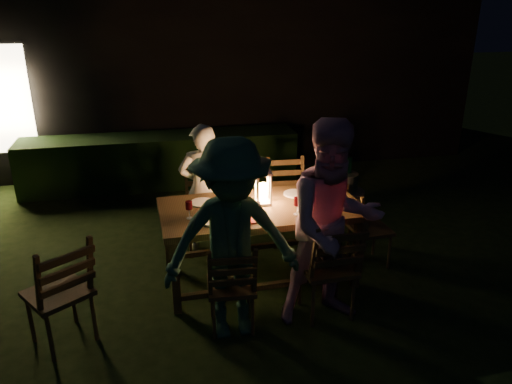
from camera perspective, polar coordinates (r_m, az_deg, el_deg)
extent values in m
plane|color=black|center=(4.78, -2.68, -14.43)|extent=(40.00, 40.00, 0.00)
cube|color=black|center=(10.11, -8.80, 14.52)|extent=(10.00, 4.00, 3.20)
cube|color=black|center=(7.95, -10.75, 3.58)|extent=(4.20, 0.70, 0.80)
cube|color=#452F17|center=(5.03, 0.41, -1.98)|extent=(2.02, 1.06, 0.06)
cube|color=#452F17|center=(4.74, -9.17, -9.73)|extent=(0.08, 0.08, 0.73)
cube|color=#452F17|center=(5.46, -10.01, -5.35)|extent=(0.08, 0.08, 0.73)
cube|color=#452F17|center=(5.17, 11.42, -7.09)|extent=(0.08, 0.08, 0.73)
cube|color=#452F17|center=(5.83, 8.07, -3.40)|extent=(0.08, 0.08, 0.73)
cube|color=#452F17|center=(4.47, -2.84, -10.67)|extent=(0.44, 0.43, 0.04)
cube|color=#452F17|center=(4.18, -2.70, -8.93)|extent=(0.42, 0.17, 0.49)
cube|color=#452F17|center=(4.67, 8.15, -8.53)|extent=(0.49, 0.47, 0.04)
cube|color=#452F17|center=(4.36, 9.34, -6.41)|extent=(0.48, 0.17, 0.55)
cube|color=#452F17|center=(5.77, -5.81, -2.65)|extent=(0.47, 0.46, 0.04)
cube|color=#452F17|center=(5.84, -5.97, 0.62)|extent=(0.45, 0.18, 0.52)
cube|color=#452F17|center=(5.97, 3.71, -1.50)|extent=(0.49, 0.47, 0.04)
cube|color=#452F17|center=(6.04, 3.42, 1.79)|extent=(0.47, 0.19, 0.54)
cube|color=#452F17|center=(5.61, 12.90, -4.13)|extent=(0.43, 0.44, 0.04)
cube|color=#452F17|center=(5.42, 11.45, -1.85)|extent=(0.17, 0.43, 0.49)
cube|color=#452F17|center=(4.57, -21.69, -10.70)|extent=(0.65, 0.64, 0.04)
cube|color=#452F17|center=(4.26, -21.04, -8.39)|extent=(0.48, 0.40, 0.56)
imported|color=beige|center=(5.72, -6.03, 0.41)|extent=(0.56, 0.38, 1.51)
imported|color=#CE8DA9|center=(4.40, 8.81, -3.75)|extent=(0.95, 0.75, 1.89)
imported|color=#2D5B40|center=(4.18, -2.77, -5.68)|extent=(1.18, 0.71, 1.79)
cube|color=white|center=(5.07, 0.81, -1.22)|extent=(0.15, 0.15, 0.03)
cube|color=white|center=(4.96, 0.83, 2.19)|extent=(0.16, 0.16, 0.03)
cylinder|color=#FF9E3F|center=(5.03, 0.82, -0.01)|extent=(0.09, 0.09, 0.18)
cylinder|color=white|center=(5.12, -6.18, -1.21)|extent=(0.25, 0.25, 0.01)
cylinder|color=white|center=(4.72, -5.40, -3.22)|extent=(0.25, 0.25, 0.01)
cylinder|color=white|center=(5.33, 4.50, -0.19)|extent=(0.25, 0.25, 0.01)
cylinder|color=white|center=(4.95, 6.10, -2.03)|extent=(0.25, 0.25, 0.01)
cylinder|color=#0F471E|center=(4.92, -2.41, -0.42)|extent=(0.07, 0.07, 0.28)
cube|color=red|center=(4.70, -0.39, -3.25)|extent=(0.18, 0.14, 0.01)
cube|color=red|center=(4.92, 7.51, -2.29)|extent=(0.18, 0.14, 0.01)
cube|color=black|center=(4.64, -6.10, -3.75)|extent=(0.14, 0.07, 0.01)
cylinder|color=brown|center=(6.00, 10.06, -0.03)|extent=(0.48, 0.48, 0.04)
cylinder|color=brown|center=(6.13, 9.87, -2.77)|extent=(0.06, 0.06, 0.63)
cylinder|color=#A5A8AD|center=(5.96, 10.14, 1.11)|extent=(0.30, 0.30, 0.22)
cylinder|color=#0F471E|center=(5.89, 9.86, 1.40)|extent=(0.07, 0.07, 0.32)
cylinder|color=#0F471E|center=(6.00, 10.48, 1.73)|extent=(0.07, 0.07, 0.32)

